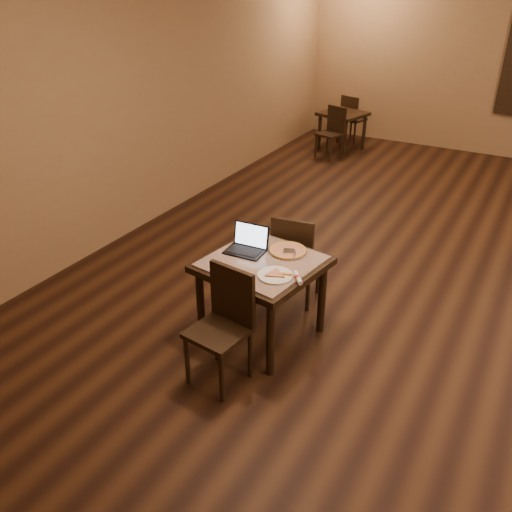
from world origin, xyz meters
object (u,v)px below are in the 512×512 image
Objects in this scene: other_table_b_chair_far at (352,116)px; chair_main_near at (225,319)px; other_table_b at (343,119)px; laptop at (248,244)px; other_table_b_chair_near at (333,129)px; pizza_pan at (288,252)px; tiled_table at (262,271)px; chair_main_far at (295,255)px.

chair_main_near is at bearing 118.11° from other_table_b_chair_far.
laptop is at bearing -61.46° from other_table_b.
other_table_b_chair_near is at bearing 111.46° from chair_main_near.
other_table_b_chair_far is (-1.61, 5.84, -0.28)m from pizza_pan.
other_table_b_chair_far is at bearing 107.77° from other_table_b_chair_near.
tiled_table is at bearing -30.94° from laptop.
tiled_table is 6.27m from other_table_b_chair_far.
chair_main_near is (0.01, -0.62, -0.12)m from tiled_table.
chair_main_near is 1.11× the size of other_table_b_chair_near.
other_table_b_chair_far is at bearing -82.27° from chair_main_far.
other_table_b_chair_near is (-1.25, 4.98, -0.34)m from laptop.
laptop is at bearing -156.73° from pizza_pan.
chair_main_near is 1.24m from chair_main_far.
laptop is at bearing 161.61° from tiled_table.
laptop is 6.13m from other_table_b_chair_far.
laptop is at bearing 113.37° from chair_main_near.
tiled_table is 0.63m from chair_main_near.
other_table_b_chair_near is at bearing -79.50° from chair_main_far.
other_table_b_chair_far is (-1.49, 6.08, -0.18)m from tiled_table.
other_table_b_chair_far is at bearing 105.42° from pizza_pan.
pizza_pan is 0.39× the size of other_table_b.
chair_main_far is 0.63m from laptop.
tiled_table is 1.10× the size of chair_main_near.
laptop is 5.63m from other_table_b.
tiled_table is 1.12× the size of chair_main_far.
chair_main_near is at bearing 82.33° from chair_main_far.
laptop is at bearing -60.41° from other_table_b_chair_near.
tiled_table is at bearing 119.25° from other_table_b_chair_far.
other_table_b is (-1.59, 5.34, -0.22)m from pizza_pan.
other_table_b is at bearing 110.52° from chair_main_near.
other_table_b_chair_far is at bearing 107.77° from other_table_b.
pizza_pan is at bearing 120.90° from other_table_b_chair_far.
other_table_b_chair_far is (-1.50, 5.47, -0.05)m from chair_main_far.
other_table_b_chair_near reaches higher than tiled_table.
other_table_b is at bearing -81.01° from chair_main_far.
tiled_table is at bearing -58.58° from other_table_b_chair_near.
other_table_b_chair_far is (-0.04, 1.00, 0.00)m from other_table_b_chair_near.
laptop is 0.39× the size of other_table_b.
other_table_b_chair_near and other_table_b_chair_far have the same top height.
pizza_pan is (0.32, 0.14, -0.05)m from laptop.
other_table_b_chair_near is (-1.57, 4.84, -0.28)m from pizza_pan.
chair_main_near is at bearing -77.54° from laptop.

